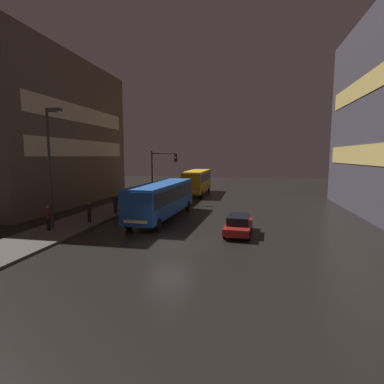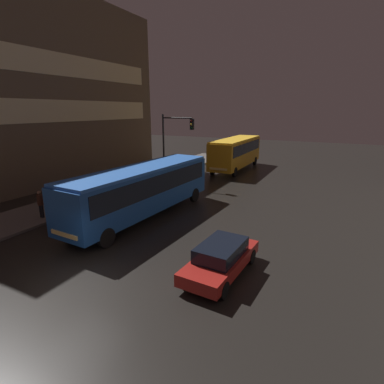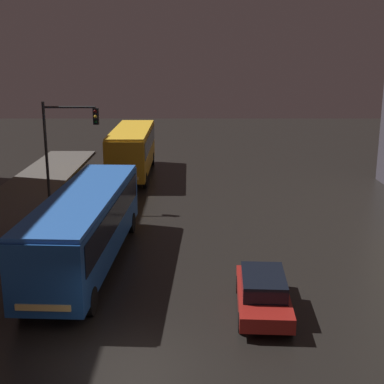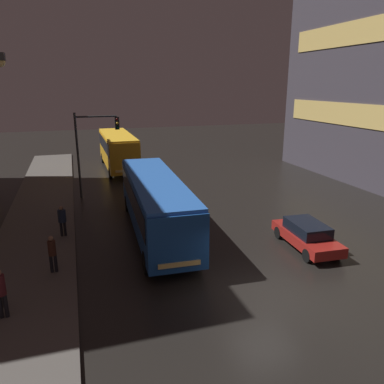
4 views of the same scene
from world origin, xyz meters
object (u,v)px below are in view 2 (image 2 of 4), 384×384
Objects in this scene: traffic_light_main at (174,138)px; pedestrian_far at (94,187)px; bus_far at (236,151)px; car_taxi at (221,258)px; bus_near at (143,186)px; pedestrian_near at (40,202)px.

pedestrian_far is at bearing -106.19° from traffic_light_main.
bus_far is 22.41m from car_taxi.
pedestrian_far is (-4.89, 0.82, -0.79)m from bus_near.
bus_near is 1.13× the size of bus_far.
pedestrian_near is at bearing -160.59° from pedestrian_far.
traffic_light_main is at bearing -69.29° from bus_near.
bus_near is 6.93× the size of pedestrian_far.
pedestrian_far reaches higher than car_taxi.
bus_far is (0.05, 17.19, 0.16)m from bus_near.
traffic_light_main is (-2.75, -8.83, 2.01)m from bus_far.
pedestrian_near is 4.11m from pedestrian_far.
pedestrian_far is at bearing 72.87° from bus_far.
car_taxi is at bearing -88.75° from pedestrian_far.
bus_near is 6.98× the size of pedestrian_near.
car_taxi is at bearing 151.59° from bus_near.
traffic_light_main reaches higher than car_taxi.
pedestrian_near is at bearing 75.18° from bus_far.
pedestrian_far is (-4.93, -16.36, -0.95)m from bus_far.
bus_near is at bearing 64.30° from pedestrian_near.
bus_near reaches higher than pedestrian_near.
pedestrian_near is 0.27× the size of traffic_light_main.
bus_far is at bearing 7.41° from pedestrian_far.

